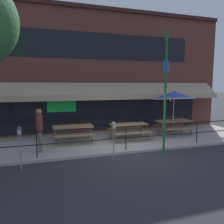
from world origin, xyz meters
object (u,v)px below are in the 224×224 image
(picnic_table_left, at_px, (73,129))
(parking_meter_near, at_px, (20,135))
(street_sign_pole, at_px, (165,93))
(picnic_table_centre, at_px, (129,127))
(patio_umbrella_right, at_px, (174,95))
(picnic_table_right, at_px, (174,123))
(parking_meter_far, at_px, (114,129))
(pedestrian_walking, at_px, (40,128))

(picnic_table_left, xyz_separation_m, parking_meter_near, (-2.00, -2.59, 0.44))
(picnic_table_left, bearing_deg, street_sign_pole, -38.07)
(picnic_table_centre, distance_m, patio_umbrella_right, 3.05)
(picnic_table_right, bearing_deg, street_sign_pole, -129.69)
(patio_umbrella_right, bearing_deg, parking_meter_far, -147.96)
(picnic_table_centre, xyz_separation_m, parking_meter_near, (-4.65, -2.31, 0.44))
(pedestrian_walking, xyz_separation_m, street_sign_pole, (4.65, -1.48, 1.38))
(parking_meter_near, bearing_deg, parking_meter_far, 0.74)
(picnic_table_left, relative_size, picnic_table_right, 1.00)
(pedestrian_walking, relative_size, parking_meter_near, 1.20)
(picnic_table_left, xyz_separation_m, picnic_table_right, (5.30, -0.02, 0.00))
(picnic_table_right, distance_m, patio_umbrella_right, 1.48)
(picnic_table_right, relative_size, parking_meter_far, 1.27)
(pedestrian_walking, bearing_deg, picnic_table_left, 36.13)
(picnic_table_right, height_order, pedestrian_walking, pedestrian_walking)
(picnic_table_right, bearing_deg, parking_meter_far, -148.75)
(picnic_table_centre, height_order, patio_umbrella_right, patio_umbrella_right)
(picnic_table_left, xyz_separation_m, picnic_table_centre, (2.65, -0.28, 0.00))
(parking_meter_near, height_order, parking_meter_far, same)
(picnic_table_centre, distance_m, street_sign_pole, 2.89)
(patio_umbrella_right, bearing_deg, street_sign_pole, -128.82)
(street_sign_pole, bearing_deg, picnic_table_right, 50.31)
(patio_umbrella_right, xyz_separation_m, street_sign_pole, (-2.08, -2.58, 0.25))
(picnic_table_right, height_order, parking_meter_far, parking_meter_far)
(street_sign_pole, bearing_deg, parking_meter_near, -179.31)
(patio_umbrella_right, height_order, parking_meter_far, patio_umbrella_right)
(picnic_table_left, height_order, parking_meter_near, parking_meter_near)
(pedestrian_walking, height_order, parking_meter_far, pedestrian_walking)
(pedestrian_walking, bearing_deg, parking_meter_near, -110.33)
(pedestrian_walking, distance_m, street_sign_pole, 5.07)
(picnic_table_centre, relative_size, picnic_table_right, 1.00)
(picnic_table_left, bearing_deg, patio_umbrella_right, 0.64)
(picnic_table_right, distance_m, parking_meter_near, 7.76)
(patio_umbrella_right, distance_m, street_sign_pole, 3.33)
(parking_meter_far, bearing_deg, picnic_table_right, 31.25)
(parking_meter_far, bearing_deg, picnic_table_left, 114.09)
(parking_meter_near, bearing_deg, street_sign_pole, 0.69)
(picnic_table_centre, xyz_separation_m, patio_umbrella_right, (2.65, 0.34, 1.47))
(picnic_table_right, height_order, patio_umbrella_right, patio_umbrella_right)
(patio_umbrella_right, bearing_deg, parking_meter_near, -160.08)
(picnic_table_left, bearing_deg, picnic_table_right, -0.22)
(pedestrian_walking, distance_m, parking_meter_far, 2.98)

